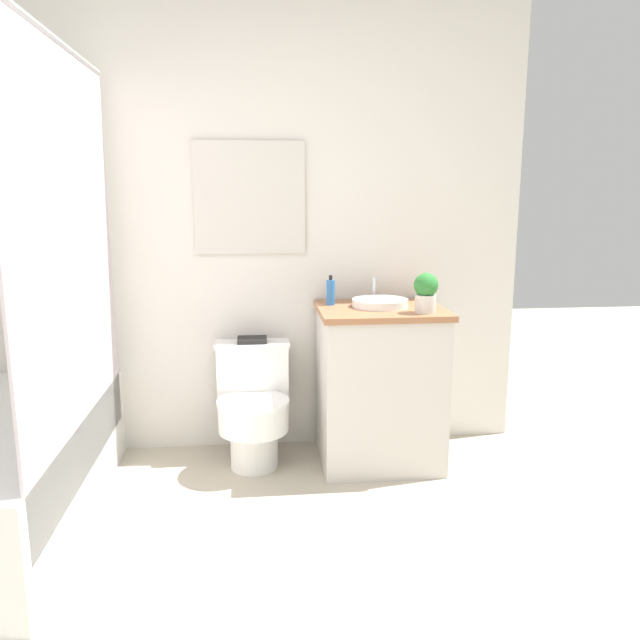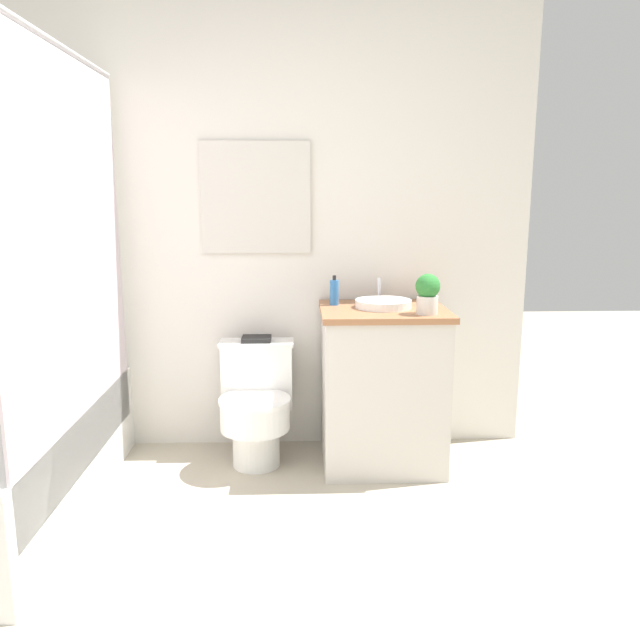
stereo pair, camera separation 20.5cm
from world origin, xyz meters
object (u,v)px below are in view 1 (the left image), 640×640
toilet (253,406)px  soap_bottle (331,292)px  sink (380,303)px  book_on_tank (252,340)px  potted_plant (426,292)px

toilet → soap_bottle: bearing=9.1°
sink → book_on_tank: size_ratio=2.08×
soap_bottle → potted_plant: 0.51m
sink → soap_bottle: size_ratio=2.07×
sink → book_on_tank: sink is taller
toilet → potted_plant: size_ratio=3.21×
soap_bottle → book_on_tank: soap_bottle is taller
toilet → soap_bottle: 0.72m
sink → soap_bottle: bearing=161.6°
sink → soap_bottle: (-0.24, 0.08, 0.05)m
potted_plant → book_on_tank: bearing=159.1°
toilet → sink: bearing=-1.3°
toilet → book_on_tank: bearing=90.0°
soap_bottle → sink: bearing=-18.4°
sink → potted_plant: 0.27m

